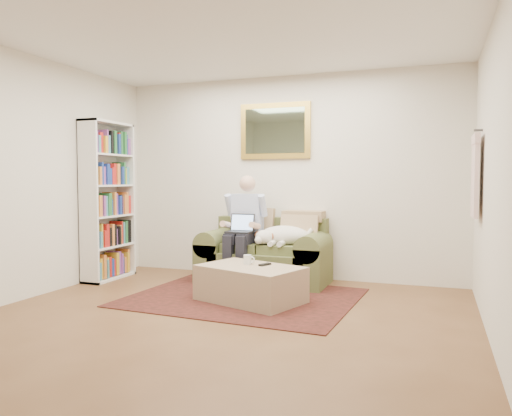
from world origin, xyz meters
The scene contains 12 objects.
room_shell centered at (0.00, 0.35, 1.30)m, with size 4.51×5.00×2.61m.
rug centered at (-0.10, 1.21, 0.01)m, with size 2.34×1.87×0.01m, color black.
sofa centered at (-0.14, 2.07, 0.27)m, with size 1.57×0.80×0.94m.
seated_man centered at (-0.38, 1.92, 0.66)m, with size 0.52×0.74×1.32m, color #8C9AD8, non-canonical shape.
laptop centered at (-0.38, 1.86, 0.69)m, with size 0.31×0.24×0.22m.
sleeping_dog centered at (0.14, 1.99, 0.60)m, with size 0.65×0.41×0.24m, color white, non-canonical shape.
ottoman centered at (0.04, 1.07, 0.19)m, with size 1.03×0.66×0.38m, color tan.
coffee_mug centered at (-0.03, 1.16, 0.43)m, with size 0.08×0.08×0.10m, color white.
tv_remote centered at (0.17, 1.16, 0.39)m, with size 0.05×0.15×0.02m, color black.
bookshelf centered at (-2.10, 1.60, 1.00)m, with size 0.28×0.80×2.00m, color white, non-canonical shape.
wall_mirror centered at (-0.14, 2.47, 1.90)m, with size 0.94×0.04×0.72m.
hanging_shirt centered at (2.19, 1.60, 1.35)m, with size 0.06×0.52×0.90m, color beige, non-canonical shape.
Camera 1 is at (1.84, -3.72, 1.27)m, focal length 35.00 mm.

